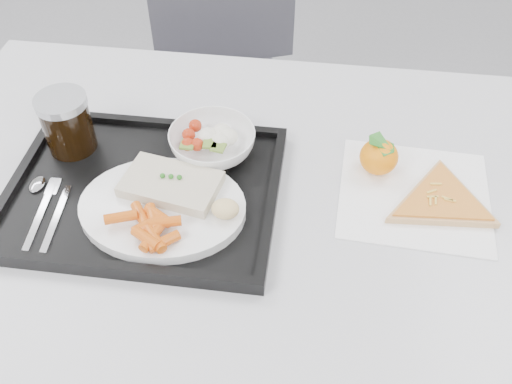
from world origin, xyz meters
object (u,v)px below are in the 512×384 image
Objects in this scene: table at (242,214)px; salad_bowl at (212,143)px; dinner_plate at (163,208)px; chair at (218,62)px; cola_glass at (67,122)px; tray at (144,192)px; pizza_slice at (441,201)px; tangerine at (379,157)px.

salad_bowl reaches higher than table.
dinner_plate is 1.78× the size of salad_bowl.
cola_glass is at bearing -102.31° from chair.
dinner_plate is 2.50× the size of cola_glass.
chair is (-0.17, 0.69, -0.15)m from table.
cola_glass is at bearing 150.17° from tray.
chair is at bearing 126.62° from pizza_slice.
chair is 0.76m from tray.
cola_glass is 0.65m from pizza_slice.
chair is 2.07× the size of tray.
cola_glass is (-0.20, 0.13, 0.05)m from dinner_plate.
pizza_slice is (0.34, 0.00, 0.08)m from table.
chair is 0.88m from pizza_slice.
salad_bowl is at bearing -178.92° from tangerine.
tray is at bearing -164.27° from tangerine.
dinner_plate reaches higher than tray.
pizza_slice is at bearing -32.82° from tangerine.
tangerine reaches higher than salad_bowl.
table is at bearing -162.82° from tangerine.
table is 11.11× the size of cola_glass.
table is at bearing -179.41° from pizza_slice.
tangerine is (0.29, 0.01, -0.00)m from salad_bowl.
chair reaches higher than tangerine.
dinner_plate is 0.91× the size of pizza_slice.
dinner_plate is (0.06, -0.77, 0.24)m from chair.
cola_glass is (-0.31, 0.05, 0.14)m from table.
cola_glass reaches higher than dinner_plate.
tray is at bearing -133.52° from salad_bowl.
tray is 0.06m from dinner_plate.
salad_bowl is (0.11, -0.62, 0.25)m from chair.
dinner_plate is at bearing -33.88° from cola_glass.
table is at bearing 13.60° from tray.
tray is at bearing 134.68° from dinner_plate.
tray is at bearing -88.84° from chair.
dinner_plate is 0.16m from salad_bowl.
pizza_slice is (0.65, -0.05, -0.06)m from cola_glass.
tray is 2.96× the size of salad_bowl.
pizza_slice is at bearing -53.38° from chair.
cola_glass is at bearing 146.12° from dinner_plate.
chair is at bearing 100.34° from salad_bowl.
tray is at bearing -166.40° from table.
tangerine is (0.40, -0.62, 0.25)m from chair.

